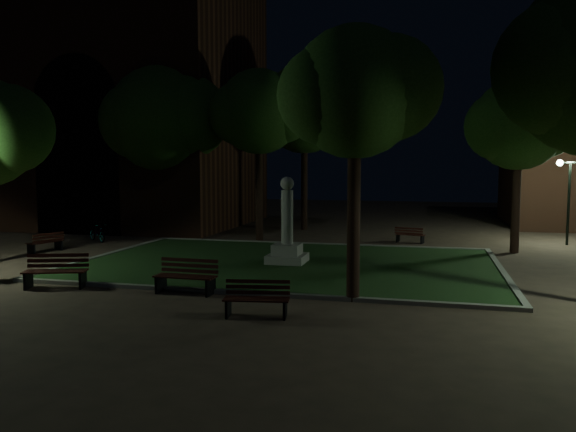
{
  "coord_description": "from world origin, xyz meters",
  "views": [
    {
      "loc": [
        5.06,
        -18.12,
        3.73
      ],
      "look_at": [
        0.28,
        1.0,
        1.92
      ],
      "focal_mm": 35.0,
      "sensor_mm": 36.0,
      "label": 1
    }
  ],
  "objects_px": {
    "bench_west_near": "(56,272)",
    "bicycle": "(97,233)",
    "bench_near_left": "(186,277)",
    "bench_left_side": "(46,243)",
    "monument": "(287,239)",
    "bench_far_side": "(410,235)",
    "bench_near_right": "(257,300)"
  },
  "relations": [
    {
      "from": "monument",
      "to": "bench_near_left",
      "type": "xyz_separation_m",
      "value": [
        -1.69,
        -5.28,
        -0.49
      ]
    },
    {
      "from": "bench_near_left",
      "to": "bench_far_side",
      "type": "height_order",
      "value": "bench_near_left"
    },
    {
      "from": "monument",
      "to": "bench_near_right",
      "type": "relative_size",
      "value": 1.91
    },
    {
      "from": "bench_west_near",
      "to": "monument",
      "type": "bearing_deg",
      "value": 25.2
    },
    {
      "from": "bench_west_near",
      "to": "bicycle",
      "type": "bearing_deg",
      "value": 97.99
    },
    {
      "from": "bench_near_left",
      "to": "bench_far_side",
      "type": "relative_size",
      "value": 1.25
    },
    {
      "from": "monument",
      "to": "bench_near_right",
      "type": "height_order",
      "value": "monument"
    },
    {
      "from": "bicycle",
      "to": "bench_left_side",
      "type": "bearing_deg",
      "value": -150.72
    },
    {
      "from": "bench_west_near",
      "to": "bicycle",
      "type": "distance_m",
      "value": 10.54
    },
    {
      "from": "bench_west_near",
      "to": "bicycle",
      "type": "height_order",
      "value": "bench_west_near"
    },
    {
      "from": "bench_near_left",
      "to": "bicycle",
      "type": "xyz_separation_m",
      "value": [
        -8.82,
        9.19,
        -0.04
      ]
    },
    {
      "from": "bench_near_left",
      "to": "bench_far_side",
      "type": "distance_m",
      "value": 13.69
    },
    {
      "from": "bench_west_near",
      "to": "bench_far_side",
      "type": "relative_size",
      "value": 1.34
    },
    {
      "from": "bench_near_left",
      "to": "bench_far_side",
      "type": "bearing_deg",
      "value": 65.53
    },
    {
      "from": "bench_near_right",
      "to": "bench_left_side",
      "type": "bearing_deg",
      "value": 137.94
    },
    {
      "from": "bench_near_left",
      "to": "bench_near_right",
      "type": "xyz_separation_m",
      "value": [
        2.73,
        -1.91,
        -0.05
      ]
    },
    {
      "from": "monument",
      "to": "bench_west_near",
      "type": "distance_m",
      "value": 8.07
    },
    {
      "from": "bench_near_left",
      "to": "bench_left_side",
      "type": "bearing_deg",
      "value": 149.18
    },
    {
      "from": "bench_near_left",
      "to": "bench_west_near",
      "type": "bearing_deg",
      "value": -175.02
    },
    {
      "from": "bench_west_near",
      "to": "bench_far_side",
      "type": "xyz_separation_m",
      "value": [
        10.11,
        12.6,
        -0.12
      ]
    },
    {
      "from": "monument",
      "to": "bench_left_side",
      "type": "xyz_separation_m",
      "value": [
        -10.74,
        0.41,
        -0.57
      ]
    },
    {
      "from": "bench_west_near",
      "to": "bench_left_side",
      "type": "distance_m",
      "value": 7.71
    },
    {
      "from": "bench_near_left",
      "to": "bench_far_side",
      "type": "xyz_separation_m",
      "value": [
        5.96,
        12.33,
        -0.11
      ]
    },
    {
      "from": "bench_near_right",
      "to": "bench_left_side",
      "type": "height_order",
      "value": "bench_near_right"
    },
    {
      "from": "bench_far_side",
      "to": "bench_near_right",
      "type": "bearing_deg",
      "value": 93.53
    },
    {
      "from": "bench_left_side",
      "to": "bench_far_side",
      "type": "distance_m",
      "value": 16.41
    },
    {
      "from": "monument",
      "to": "bench_left_side",
      "type": "distance_m",
      "value": 10.76
    },
    {
      "from": "bench_near_right",
      "to": "bench_far_side",
      "type": "xyz_separation_m",
      "value": [
        3.23,
        14.24,
        -0.06
      ]
    },
    {
      "from": "monument",
      "to": "bench_near_left",
      "type": "height_order",
      "value": "monument"
    },
    {
      "from": "bench_near_right",
      "to": "bicycle",
      "type": "bearing_deg",
      "value": 126.91
    },
    {
      "from": "bench_near_left",
      "to": "monument",
      "type": "bearing_deg",
      "value": 73.54
    },
    {
      "from": "bench_near_right",
      "to": "bench_left_side",
      "type": "xyz_separation_m",
      "value": [
        -11.78,
        7.6,
        -0.03
      ]
    }
  ]
}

